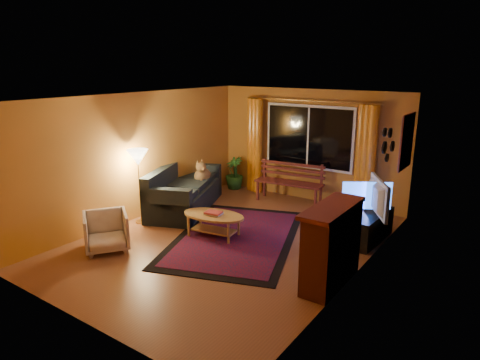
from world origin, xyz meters
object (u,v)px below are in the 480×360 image
Objects in this scene: floor_lamp at (140,187)px; bench at (289,193)px; sofa at (185,188)px; coffee_table at (214,225)px; armchair at (106,230)px; tv_console at (370,227)px.

bench is at bearing 57.46° from floor_lamp.
sofa is 1.99× the size of coffee_table.
floor_lamp reaches higher than sofa.
armchair is 4.53m from tv_console.
bench is at bearing 86.44° from coffee_table.
floor_lamp is (-1.77, -2.77, 0.50)m from bench.
coffee_table is at bearing -146.20° from tv_console.
floor_lamp reaches higher than tv_console.
bench is 0.66× the size of sofa.
coffee_table is at bearing 9.11° from floor_lamp.
armchair is 0.61× the size of coffee_table.
sofa is 2.37m from armchair.
bench is 2.52m from coffee_table.
armchair is (-1.27, -3.99, 0.13)m from bench.
armchair is 1.36m from floor_lamp.
floor_lamp is (-0.49, 1.22, 0.37)m from armchair.
tv_console is (3.49, 2.89, -0.10)m from armchair.
armchair is at bearing -114.51° from bench.
armchair is at bearing -127.14° from coffee_table.
sofa reaches higher than coffee_table.
tv_console is at bearing 30.92° from coffee_table.
bench is 4.19m from armchair.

